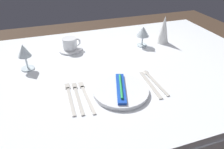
% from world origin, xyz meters
% --- Properties ---
extents(dining_table, '(1.80, 1.11, 0.74)m').
position_xyz_m(dining_table, '(0.00, 0.00, 0.66)').
color(dining_table, white).
rests_on(dining_table, ground).
extents(dinner_plate, '(0.24, 0.24, 0.02)m').
position_xyz_m(dinner_plate, '(0.02, -0.23, 0.75)').
color(dinner_plate, white).
rests_on(dinner_plate, dining_table).
extents(toothbrush_package, '(0.10, 0.21, 0.02)m').
position_xyz_m(toothbrush_package, '(0.02, -0.23, 0.77)').
color(toothbrush_package, blue).
rests_on(toothbrush_package, dinner_plate).
extents(fork_outer, '(0.03, 0.23, 0.00)m').
position_xyz_m(fork_outer, '(-0.12, -0.20, 0.74)').
color(fork_outer, beige).
rests_on(fork_outer, dining_table).
extents(fork_inner, '(0.02, 0.22, 0.00)m').
position_xyz_m(fork_inner, '(-0.16, -0.20, 0.74)').
color(fork_inner, beige).
rests_on(fork_inner, dining_table).
extents(fork_salad, '(0.02, 0.22, 0.00)m').
position_xyz_m(fork_salad, '(-0.19, -0.19, 0.74)').
color(fork_salad, beige).
rests_on(fork_salad, dining_table).
extents(dinner_knife, '(0.03, 0.22, 0.00)m').
position_xyz_m(dinner_knife, '(0.17, -0.22, 0.74)').
color(dinner_knife, beige).
rests_on(dinner_knife, dining_table).
extents(spoon_soup, '(0.03, 0.22, 0.01)m').
position_xyz_m(spoon_soup, '(0.20, -0.18, 0.74)').
color(spoon_soup, beige).
rests_on(spoon_soup, dining_table).
extents(saucer_left, '(0.14, 0.14, 0.01)m').
position_xyz_m(saucer_left, '(-0.12, 0.26, 0.74)').
color(saucer_left, white).
rests_on(saucer_left, dining_table).
extents(coffee_cup_left, '(0.11, 0.08, 0.07)m').
position_xyz_m(coffee_cup_left, '(-0.12, 0.26, 0.78)').
color(coffee_cup_left, white).
rests_on(coffee_cup_left, saucer_left).
extents(wine_glass_centre, '(0.08, 0.08, 0.13)m').
position_xyz_m(wine_glass_centre, '(0.32, 0.19, 0.83)').
color(wine_glass_centre, silver).
rests_on(wine_glass_centre, dining_table).
extents(wine_glass_left, '(0.07, 0.07, 0.14)m').
position_xyz_m(wine_glass_left, '(-0.36, 0.11, 0.83)').
color(wine_glass_left, silver).
rests_on(wine_glass_left, dining_table).
extents(napkin_folded, '(0.08, 0.08, 0.18)m').
position_xyz_m(napkin_folded, '(0.47, 0.19, 0.83)').
color(napkin_folded, white).
rests_on(napkin_folded, dining_table).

